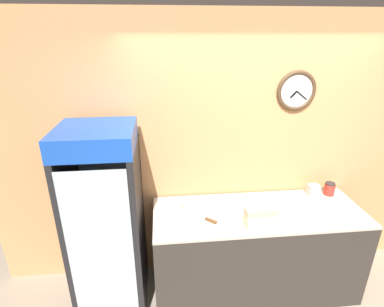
# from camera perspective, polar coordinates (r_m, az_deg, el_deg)

# --- Properties ---
(wall_back) EXTENTS (5.20, 0.10, 2.70)m
(wall_back) POSITION_cam_1_polar(r_m,az_deg,el_deg) (3.11, 11.06, 0.18)
(wall_back) COLOR tan
(wall_back) RESTS_ON ground_plane
(prep_counter) EXTENTS (2.00, 0.72, 0.92)m
(prep_counter) POSITION_cam_1_polar(r_m,az_deg,el_deg) (3.23, 11.92, -17.56)
(prep_counter) COLOR #332D28
(prep_counter) RESTS_ON ground_plane
(beverage_cooler) EXTENTS (0.62, 0.69, 1.80)m
(beverage_cooler) POSITION_cam_1_polar(r_m,az_deg,el_deg) (2.89, -15.91, -10.55)
(beverage_cooler) COLOR black
(beverage_cooler) RESTS_ON ground_plane
(sandwich_stack_bottom) EXTENTS (0.28, 0.14, 0.06)m
(sandwich_stack_bottom) POSITION_cam_1_polar(r_m,az_deg,el_deg) (2.76, 12.77, -12.68)
(sandwich_stack_bottom) COLOR beige
(sandwich_stack_bottom) RESTS_ON prep_counter
(sandwich_stack_middle) EXTENTS (0.28, 0.12, 0.06)m
(sandwich_stack_middle) POSITION_cam_1_polar(r_m,az_deg,el_deg) (2.73, 12.88, -11.68)
(sandwich_stack_middle) COLOR beige
(sandwich_stack_middle) RESTS_ON sandwich_stack_bottom
(sandwich_stack_top) EXTENTS (0.27, 0.12, 0.06)m
(sandwich_stack_top) POSITION_cam_1_polar(r_m,az_deg,el_deg) (2.69, 12.98, -10.65)
(sandwich_stack_top) COLOR beige
(sandwich_stack_top) RESTS_ON sandwich_stack_middle
(sandwich_flat_left) EXTENTS (0.28, 0.13, 0.05)m
(sandwich_flat_left) POSITION_cam_1_polar(r_m,az_deg,el_deg) (3.00, 18.41, -10.36)
(sandwich_flat_left) COLOR beige
(sandwich_flat_left) RESTS_ON prep_counter
(sandwich_flat_right) EXTENTS (0.25, 0.11, 0.05)m
(sandwich_flat_right) POSITION_cam_1_polar(r_m,az_deg,el_deg) (2.92, 0.56, -9.94)
(sandwich_flat_right) COLOR beige
(sandwich_flat_right) RESTS_ON prep_counter
(chefs_knife) EXTENTS (0.25, 0.24, 0.02)m
(chefs_knife) POSITION_cam_1_polar(r_m,az_deg,el_deg) (2.73, 4.57, -13.06)
(chefs_knife) COLOR silver
(chefs_knife) RESTS_ON prep_counter
(condiment_jar) EXTENTS (0.11, 0.11, 0.13)m
(condiment_jar) POSITION_cam_1_polar(r_m,az_deg,el_deg) (3.44, 24.71, -6.13)
(condiment_jar) COLOR #B72D23
(condiment_jar) RESTS_ON prep_counter
(napkin_dispenser) EXTENTS (0.11, 0.09, 0.12)m
(napkin_dispenser) POSITION_cam_1_polar(r_m,az_deg,el_deg) (3.36, 22.09, -6.51)
(napkin_dispenser) COLOR #B7B2AD
(napkin_dispenser) RESTS_ON prep_counter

